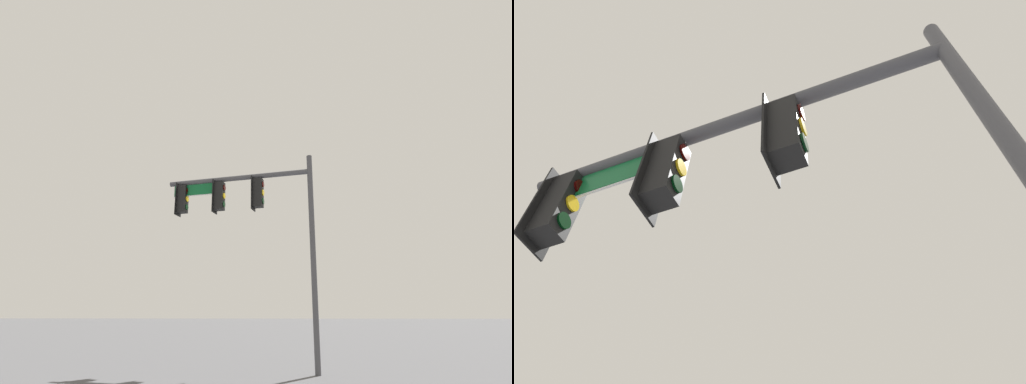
% 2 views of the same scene
% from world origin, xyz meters
% --- Properties ---
extents(signal_pole_near, '(5.64, 1.37, 7.47)m').
position_xyz_m(signal_pole_near, '(-3.86, -9.29, 5.68)').
color(signal_pole_near, '#47474C').
rests_on(signal_pole_near, ground_plane).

